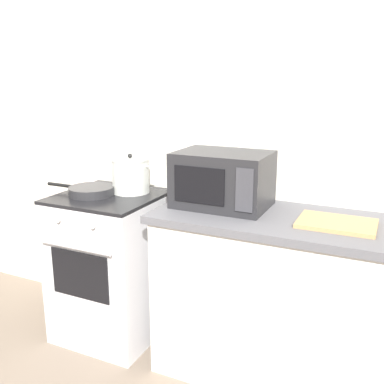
{
  "coord_description": "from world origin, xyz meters",
  "views": [
    {
      "loc": [
        1.2,
        -1.49,
        1.6
      ],
      "look_at": [
        0.21,
        0.6,
        1.0
      ],
      "focal_mm": 40.93,
      "sensor_mm": 36.0,
      "label": 1
    }
  ],
  "objects_px": {
    "stove": "(112,265)",
    "microwave": "(223,179)",
    "stock_pot": "(131,175)",
    "cutting_board": "(337,223)",
    "frying_pan": "(91,191)"
  },
  "relations": [
    {
      "from": "frying_pan",
      "to": "cutting_board",
      "type": "xyz_separation_m",
      "value": [
        1.42,
        0.04,
        -0.02
      ]
    },
    {
      "from": "stove",
      "to": "stock_pot",
      "type": "height_order",
      "value": "stock_pot"
    },
    {
      "from": "microwave",
      "to": "cutting_board",
      "type": "bearing_deg",
      "value": -7.19
    },
    {
      "from": "stove",
      "to": "microwave",
      "type": "height_order",
      "value": "microwave"
    },
    {
      "from": "stock_pot",
      "to": "microwave",
      "type": "distance_m",
      "value": 0.62
    },
    {
      "from": "stock_pot",
      "to": "stove",
      "type": "bearing_deg",
      "value": -127.79
    },
    {
      "from": "stove",
      "to": "stock_pot",
      "type": "relative_size",
      "value": 2.89
    },
    {
      "from": "stove",
      "to": "cutting_board",
      "type": "bearing_deg",
      "value": 0.05
    },
    {
      "from": "stove",
      "to": "cutting_board",
      "type": "relative_size",
      "value": 2.56
    },
    {
      "from": "cutting_board",
      "to": "stock_pot",
      "type": "bearing_deg",
      "value": 174.7
    },
    {
      "from": "stock_pot",
      "to": "microwave",
      "type": "height_order",
      "value": "microwave"
    },
    {
      "from": "cutting_board",
      "to": "frying_pan",
      "type": "bearing_deg",
      "value": -178.34
    },
    {
      "from": "stove",
      "to": "microwave",
      "type": "xyz_separation_m",
      "value": [
        0.71,
        0.08,
        0.61
      ]
    },
    {
      "from": "stove",
      "to": "stock_pot",
      "type": "distance_m",
      "value": 0.59
    },
    {
      "from": "cutting_board",
      "to": "stove",
      "type": "bearing_deg",
      "value": -179.95
    }
  ]
}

